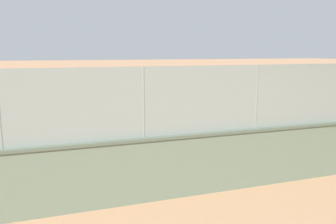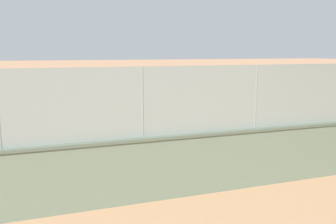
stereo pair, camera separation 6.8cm
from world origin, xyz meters
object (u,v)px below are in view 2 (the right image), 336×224
(player_baseline_waiting, at_px, (165,106))
(sports_ball, at_px, (93,134))
(player_crossing_court, at_px, (99,110))
(player_near_wall_returning, at_px, (204,117))
(courtside_bench, at_px, (107,169))

(player_baseline_waiting, distance_m, sports_ball, 4.66)
(player_crossing_court, height_order, player_baseline_waiting, player_crossing_court)
(player_near_wall_returning, bearing_deg, courtside_bench, 40.82)
(player_baseline_waiting, bearing_deg, player_crossing_court, 6.03)
(courtside_bench, bearing_deg, player_crossing_court, -95.40)
(player_baseline_waiting, xyz_separation_m, courtside_bench, (4.36, 8.19, -0.43))
(player_baseline_waiting, relative_size, courtside_bench, 0.94)
(sports_ball, bearing_deg, player_baseline_waiting, -154.07)
(player_baseline_waiting, height_order, player_near_wall_returning, player_near_wall_returning)
(player_near_wall_returning, distance_m, sports_ball, 5.19)
(player_baseline_waiting, relative_size, player_near_wall_returning, 0.95)
(player_crossing_court, relative_size, player_baseline_waiting, 1.05)
(player_crossing_court, distance_m, courtside_bench, 7.86)
(player_baseline_waiting, height_order, sports_ball, player_baseline_waiting)
(player_near_wall_returning, relative_size, sports_ball, 10.39)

